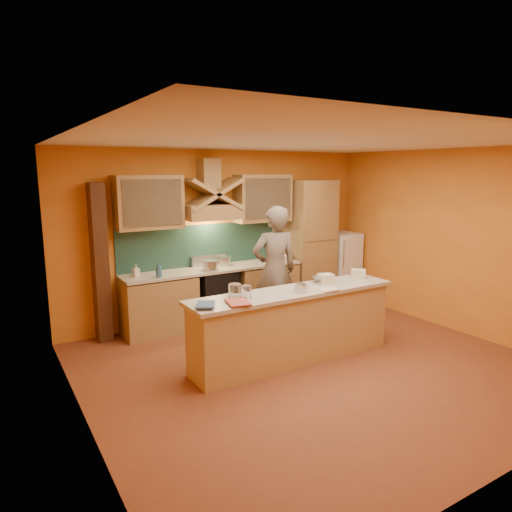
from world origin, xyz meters
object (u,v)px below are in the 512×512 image
person (275,270)px  kitchen_scale (301,288)px  fridge (340,266)px  mixing_bowl (323,280)px  stove (215,296)px

person → kitchen_scale: (-0.36, -1.14, 0.02)m
person → fridge: bearing=-146.1°
fridge → kitchen_scale: size_ratio=10.37×
mixing_bowl → person: bearing=104.7°
person → mixing_bowl: person is taller
kitchen_scale → mixing_bowl: (0.58, 0.27, -0.02)m
mixing_bowl → kitchen_scale: bearing=-154.9°
stove → mixing_bowl: 2.01m
person → kitchen_scale: bearing=83.8°
person → kitchen_scale: person is taller
kitchen_scale → mixing_bowl: kitchen_scale is taller
stove → kitchen_scale: kitchen_scale is taller
person → mixing_bowl: bearing=115.8°
kitchen_scale → mixing_bowl: bearing=21.8°
fridge → person: 2.33m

